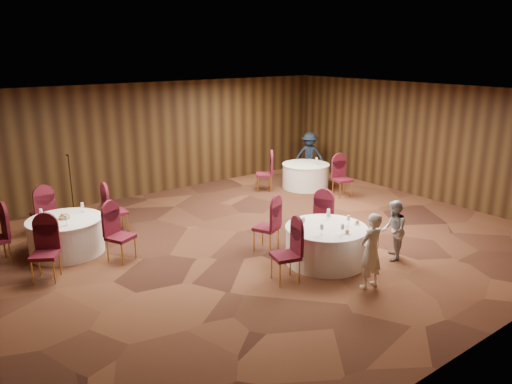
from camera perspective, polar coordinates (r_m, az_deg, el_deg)
ground at (r=10.94m, az=-0.20°, el=-5.95°), size 12.00×12.00×0.00m
room_shell at (r=10.36m, az=-0.21°, el=4.16°), size 12.00×12.00×12.00m
table_main at (r=10.03m, az=7.98°, el=-5.93°), size 1.62×1.62×0.74m
table_left at (r=11.10m, az=-20.85°, el=-4.67°), size 1.52×1.52×0.74m
table_right at (r=15.25m, az=5.68°, el=1.87°), size 1.42×1.42×0.74m
chairs_main at (r=10.23m, az=4.35°, el=-4.61°), size 2.75×2.03×1.00m
chairs_left at (r=11.06m, az=-20.96°, el=-4.06°), size 3.12×3.04×1.00m
chairs_right at (r=14.60m, az=5.33°, el=1.75°), size 2.07×2.53×1.00m
tabletop_main at (r=9.90m, az=9.08°, el=-3.38°), size 1.11×1.06×0.22m
tabletop_left at (r=10.96m, az=-21.10°, el=-2.48°), size 0.90×0.80×0.22m
tabletop_right at (r=15.06m, az=6.96°, el=3.71°), size 0.08×0.08×0.22m
mic_stand at (r=13.34m, az=-20.23°, el=-0.75°), size 0.24×0.24×1.60m
woman_a at (r=9.02m, az=12.99°, el=-6.58°), size 0.51×0.34×1.39m
woman_b at (r=10.36m, az=15.44°, el=-4.23°), size 0.75×0.74×1.23m
man_c at (r=16.41m, az=6.11°, el=4.21°), size 1.07×1.06×1.49m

